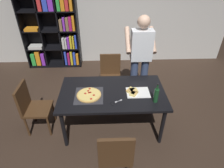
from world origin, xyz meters
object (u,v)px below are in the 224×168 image
Objects in this scene: bookshelf at (54,31)px; chair_left_end at (32,105)px; chair_near_camera at (115,154)px; person_serving_pizza at (140,56)px; dining_table at (112,95)px; chair_far_side at (110,73)px; pepperoni_pizza_on_tray at (89,95)px; wine_bottle at (156,95)px; kitchen_scissors at (114,103)px.

chair_left_end is at bearing -88.21° from bookshelf.
person_serving_pizza reaches higher than chair_near_camera.
chair_far_side reaches higher than dining_table.
chair_left_end is (-1.32, -0.96, 0.00)m from chair_far_side.
dining_table is at bearing 13.56° from pepperoni_pizza_on_tray.
person_serving_pizza is (0.55, 0.74, 0.32)m from dining_table.
bookshelf reaches higher than pepperoni_pizza_on_tray.
chair_near_camera is at bearing -90.00° from dining_table.
wine_bottle is (2.02, -2.64, -0.08)m from bookshelf.
dining_table is at bearing -126.55° from person_serving_pizza.
bookshelf is (-1.40, 3.34, 0.44)m from chair_near_camera.
chair_left_end is at bearing 180.00° from dining_table.
person_serving_pizza is 1.17m from kitchen_scissors.
chair_left_end reaches higher than dining_table.
chair_left_end is 4.63× the size of kitchen_scissors.
pepperoni_pizza_on_tray is at bearing -5.24° from chair_left_end.
chair_far_side is 4.63× the size of kitchen_scissors.
pepperoni_pizza_on_tray is at bearing -137.78° from person_serving_pizza.
bookshelf is at bearing 127.50° from wine_bottle.
wine_bottle is at bearing -85.61° from person_serving_pizza.
bookshelf is at bearing 112.71° from pepperoni_pizza_on_tray.
chair_near_camera is at bearing -91.59° from kitchen_scissors.
wine_bottle is (1.95, -0.26, 0.36)m from chair_left_end.
chair_left_end is 2.85× the size of wine_bottle.
wine_bottle is (0.63, -0.26, 0.19)m from dining_table.
chair_far_side is 2.04m from bookshelf.
chair_left_end is at bearing 168.55° from kitchen_scissors.
dining_table is at bearing 94.02° from kitchen_scissors.
person_serving_pizza reaches higher than kitchen_scissors.
kitchen_scissors is at bearing -11.45° from chair_left_end.
dining_table is at bearing -59.58° from bookshelf.
chair_near_camera is (-0.00, -0.96, -0.17)m from dining_table.
bookshelf is 10.03× the size of kitchen_scissors.
chair_left_end is 2.00m from wine_bottle.
chair_near_camera is 0.73m from kitchen_scissors.
chair_far_side is 1.64m from chair_left_end.
dining_table is at bearing 157.55° from wine_bottle.
chair_near_camera is 0.51× the size of person_serving_pizza.
chair_far_side is at bearing 90.00° from chair_near_camera.
chair_near_camera is at bearing -107.89° from person_serving_pizza.
bookshelf is 3.01m from kitchen_scissors.
chair_near_camera is 2.85× the size of wine_bottle.
chair_near_camera is at bearing -90.00° from chair_far_side.
chair_far_side is 0.77m from person_serving_pizza.
person_serving_pizza reaches higher than wine_bottle.
chair_near_camera is 1.00× the size of chair_left_end.
wine_bottle is at bearing 48.29° from chair_near_camera.
chair_far_side is 2.06× the size of pepperoni_pizza_on_tray.
chair_near_camera is 4.63× the size of kitchen_scissors.
pepperoni_pizza_on_tray is at bearing 170.21° from wine_bottle.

